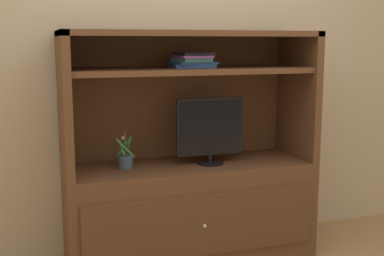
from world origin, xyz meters
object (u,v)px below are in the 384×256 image
at_px(media_console, 189,187).
at_px(tv_monitor, 210,129).
at_px(potted_plant, 125,161).
at_px(magazine_stack, 192,60).

bearing_deg(media_console, tv_monitor, -20.36).
distance_m(media_console, tv_monitor, 0.42).
relative_size(potted_plant, magazine_stack, 0.76).
bearing_deg(magazine_stack, potted_plant, 177.39).
distance_m(tv_monitor, magazine_stack, 0.47).
bearing_deg(tv_monitor, potted_plant, 173.91).
bearing_deg(potted_plant, media_console, -1.52).
bearing_deg(media_console, magazine_stack, -30.23).
relative_size(media_console, tv_monitor, 3.57).
xyz_separation_m(media_console, potted_plant, (-0.43, 0.01, 0.21)).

